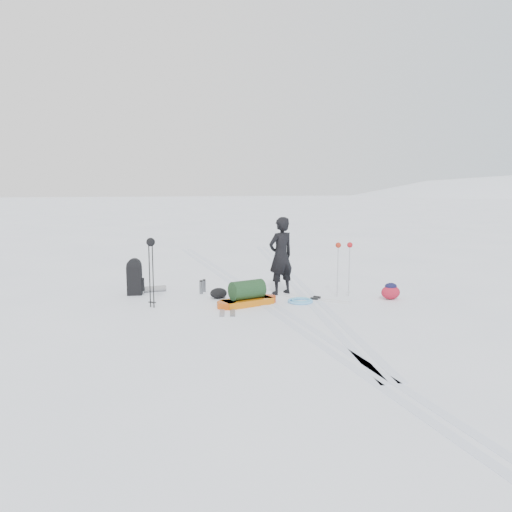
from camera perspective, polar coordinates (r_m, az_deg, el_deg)
The scene contains 14 objects.
ground at distance 10.86m, azimuth 0.51°, elevation -4.98°, with size 200.00×200.00×0.00m, color white.
snow_hill_backdrop at distance 135.16m, azimuth 19.02°, elevation -24.29°, with size 359.50×192.00×162.45m.
ski_tracks at distance 11.84m, azimuth 2.30°, elevation -3.86°, with size 3.38×17.97×0.01m.
skier at distance 11.26m, azimuth 2.86°, elevation 0.03°, with size 0.64×0.42×1.76m, color black.
pulk_sled at distance 10.31m, azimuth -1.02°, elevation -4.55°, with size 1.41×0.77×0.52m.
expedition_rucksack at distance 11.58m, azimuth -13.43°, elevation -2.45°, with size 0.89×0.46×0.83m.
ski_poles_black at distance 10.17m, azimuth -11.93°, elevation 0.61°, with size 0.18×0.18×1.42m.
ski_poles_silver at distance 11.15m, azimuth 10.02°, elevation 0.54°, with size 0.39×0.15×1.21m.
touring_skis_grey at distance 10.45m, azimuth -3.29°, elevation -5.42°, with size 0.69×2.04×0.07m.
touring_skis_white at distance 10.92m, azimuth 6.83°, elevation -4.89°, with size 1.31×1.24×0.06m.
rope_coil at distance 10.64m, azimuth 5.12°, elevation -5.11°, with size 0.66×0.66×0.06m.
small_daypack at distance 11.23m, azimuth 15.13°, elevation -3.91°, with size 0.43×0.32×0.36m.
thermos_pair at distance 11.55m, azimuth -6.12°, elevation -3.48°, with size 0.20×0.32×0.32m.
stuff_sack at distance 10.95m, azimuth -4.30°, elevation -4.26°, with size 0.41×0.33×0.23m.
Camera 1 is at (-2.70, -10.22, 2.46)m, focal length 35.00 mm.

